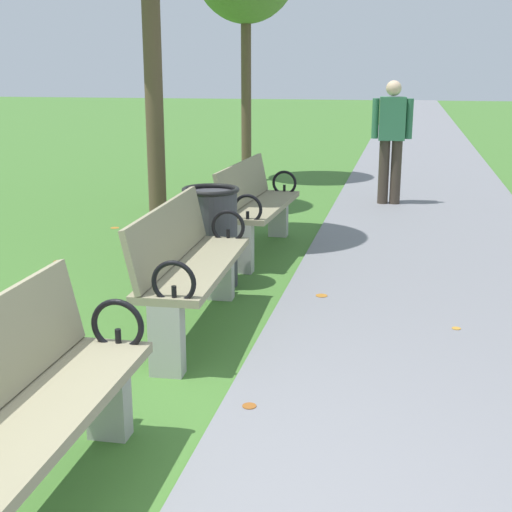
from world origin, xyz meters
name	(u,v)px	position (x,y,z in m)	size (l,w,h in m)	color
paved_walkway	(419,135)	(1.23, 18.00, 0.01)	(2.45, 44.00, 0.02)	slate
park_bench_1	(19,416)	(-0.50, 0.05, 0.49)	(0.50, 1.61, 0.90)	gray
park_bench_2	(189,265)	(-0.50, 2.30, 0.49)	(0.53, 1.62, 0.90)	gray
park_bench_3	(257,205)	(-0.50, 4.56, 0.49)	(0.54, 1.62, 0.90)	gray
pedestrian_walking	(392,136)	(0.72, 7.42, 0.93)	(0.53, 0.24, 1.62)	#3D3328
trash_bin	(211,236)	(-0.65, 3.40, 0.42)	(0.48, 0.48, 0.84)	#38383D
scattered_leaves	(222,311)	(-0.39, 2.72, 0.01)	(4.80, 8.15, 0.02)	#BC842D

